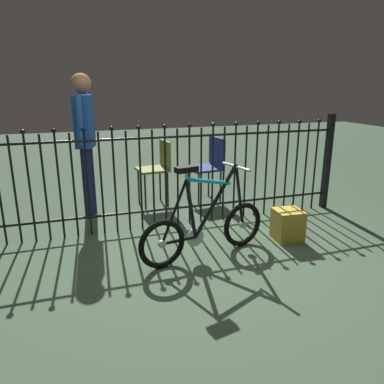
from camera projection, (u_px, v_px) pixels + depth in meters
The scene contains 7 objects.
ground_plane at pixel (197, 254), 3.58m from camera, with size 20.00×20.00×0.00m, color #384C37.
iron_fence at pixel (169, 174), 4.14m from camera, with size 4.15×0.07×1.21m.
bicycle at pixel (205, 227), 3.46m from camera, with size 1.32×0.45×0.89m.
chair_olive at pixel (158, 165), 4.91m from camera, with size 0.42×0.42×0.85m.
chair_navy at pixel (209, 163), 5.09m from camera, with size 0.48×0.47×0.87m.
person_visitor at pixel (85, 133), 4.37m from camera, with size 0.26×0.46×1.68m.
display_crate at pixel (288, 225), 3.88m from camera, with size 0.27×0.27×0.32m, color #B29933.
Camera 1 is at (-1.07, -3.08, 1.58)m, focal length 34.96 mm.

